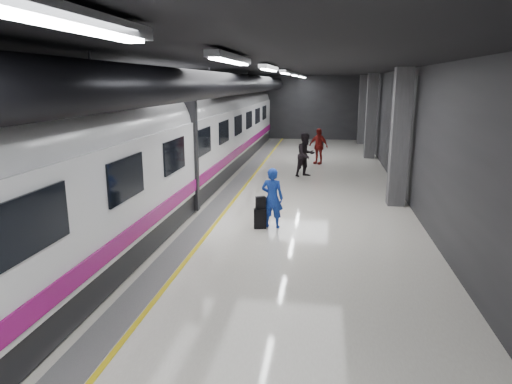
{
  "coord_description": "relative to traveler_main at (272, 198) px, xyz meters",
  "views": [
    {
      "loc": [
        2.13,
        -13.45,
        4.02
      ],
      "look_at": [
        0.38,
        -1.9,
        1.21
      ],
      "focal_mm": 32.0,
      "sensor_mm": 36.0,
      "label": 1
    }
  ],
  "objects": [
    {
      "name": "train",
      "position": [
        -3.97,
        1.09,
        1.21
      ],
      "size": [
        3.05,
        38.0,
        4.05
      ],
      "color": "black",
      "rests_on": "ground"
    },
    {
      "name": "shoulder_bag",
      "position": [
        -0.31,
        -0.13,
        -0.12
      ],
      "size": [
        0.3,
        0.25,
        0.36
      ],
      "primitive_type": "cube",
      "rotation": [
        0.0,
        0.0,
        0.45
      ],
      "color": "black",
      "rests_on": "suitcase_main"
    },
    {
      "name": "suitcase_far",
      "position": [
        1.13,
        15.85,
        -0.58
      ],
      "size": [
        0.43,
        0.33,
        0.56
      ],
      "primitive_type": "cube",
      "rotation": [
        0.0,
        0.0,
        -0.23
      ],
      "color": "black",
      "rests_on": "ground"
    },
    {
      "name": "platform_hall",
      "position": [
        -1.01,
        2.05,
        2.68
      ],
      "size": [
        10.02,
        40.02,
        4.51
      ],
      "color": "black",
      "rests_on": "ground"
    },
    {
      "name": "suitcase_main",
      "position": [
        -0.32,
        -0.15,
        -0.58
      ],
      "size": [
        0.38,
        0.28,
        0.56
      ],
      "primitive_type": "cube",
      "rotation": [
        0.0,
        0.0,
        0.2
      ],
      "color": "black",
      "rests_on": "ground"
    },
    {
      "name": "traveler_far_a",
      "position": [
        0.61,
        7.39,
        0.1
      ],
      "size": [
        1.18,
        1.16,
        1.91
      ],
      "primitive_type": "imported",
      "rotation": [
        0.0,
        0.0,
        0.72
      ],
      "color": "black",
      "rests_on": "ground"
    },
    {
      "name": "ground",
      "position": [
        -0.72,
        1.09,
        -0.86
      ],
      "size": [
        40.0,
        40.0,
        0.0
      ],
      "primitive_type": "plane",
      "color": "white",
      "rests_on": "ground"
    },
    {
      "name": "traveler_main",
      "position": [
        0.0,
        0.0,
        0.0
      ],
      "size": [
        0.68,
        0.49,
        1.72
      ],
      "primitive_type": "imported",
      "rotation": [
        0.0,
        0.0,
        3.01
      ],
      "color": "blue",
      "rests_on": "ground"
    },
    {
      "name": "traveler_far_b",
      "position": [
        1.1,
        10.73,
        0.04
      ],
      "size": [
        1.13,
        0.92,
        1.8
      ],
      "primitive_type": "imported",
      "rotation": [
        0.0,
        0.0,
        -0.54
      ],
      "color": "maroon",
      "rests_on": "ground"
    }
  ]
}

